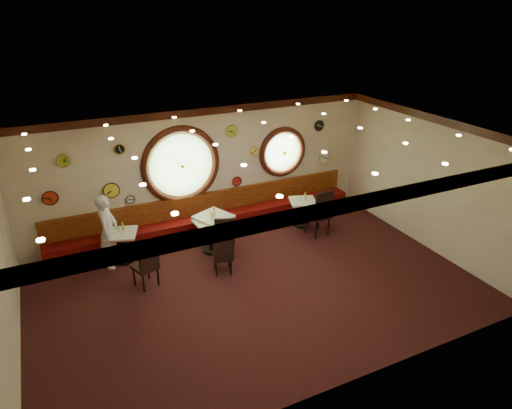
% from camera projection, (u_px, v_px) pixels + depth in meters
% --- Properties ---
extents(floor, '(9.00, 6.00, 0.00)m').
position_uv_depth(floor, '(256.00, 286.00, 9.61)').
color(floor, black).
rests_on(floor, ground).
extents(ceiling, '(9.00, 6.00, 0.02)m').
position_uv_depth(ceiling, '(256.00, 139.00, 8.29)').
color(ceiling, gold).
rests_on(ceiling, wall_back).
extents(wall_back, '(9.00, 0.02, 3.20)m').
position_uv_depth(wall_back, '(205.00, 171.00, 11.42)').
color(wall_back, beige).
rests_on(wall_back, floor).
extents(wall_front, '(9.00, 0.02, 3.20)m').
position_uv_depth(wall_front, '(347.00, 302.00, 6.48)').
color(wall_front, beige).
rests_on(wall_front, floor).
extents(wall_right, '(0.02, 6.00, 3.20)m').
position_uv_depth(wall_right, '(429.00, 182.00, 10.72)').
color(wall_right, beige).
rests_on(wall_right, floor).
extents(molding_back, '(9.00, 0.10, 0.18)m').
position_uv_depth(molding_back, '(202.00, 111.00, 10.76)').
color(molding_back, black).
rests_on(molding_back, wall_back).
extents(molding_front, '(9.00, 0.10, 0.18)m').
position_uv_depth(molding_front, '(354.00, 204.00, 5.90)').
color(molding_front, black).
rests_on(molding_front, wall_back).
extents(molding_right, '(0.10, 6.00, 0.18)m').
position_uv_depth(molding_right, '(438.00, 119.00, 10.08)').
color(molding_right, black).
rests_on(molding_right, wall_back).
extents(banquette_base, '(8.00, 0.55, 0.20)m').
position_uv_depth(banquette_base, '(211.00, 229.00, 11.81)').
color(banquette_base, black).
rests_on(banquette_base, floor).
extents(banquette_seat, '(8.00, 0.55, 0.30)m').
position_uv_depth(banquette_seat, '(211.00, 220.00, 11.70)').
color(banquette_seat, '#590807').
rests_on(banquette_seat, banquette_base).
extents(banquette_back, '(8.00, 0.10, 0.55)m').
position_uv_depth(banquette_back, '(207.00, 203.00, 11.72)').
color(banquette_back, '#5C0B07').
rests_on(banquette_back, wall_back).
extents(porthole_left_glass, '(1.66, 0.02, 1.66)m').
position_uv_depth(porthole_left_glass, '(181.00, 165.00, 11.08)').
color(porthole_left_glass, '#88BB70').
rests_on(porthole_left_glass, wall_back).
extents(porthole_left_frame, '(1.98, 0.18, 1.98)m').
position_uv_depth(porthole_left_frame, '(181.00, 165.00, 11.06)').
color(porthole_left_frame, black).
rests_on(porthole_left_frame, wall_back).
extents(porthole_left_ring, '(1.61, 0.03, 1.61)m').
position_uv_depth(porthole_left_ring, '(181.00, 166.00, 11.04)').
color(porthole_left_ring, gold).
rests_on(porthole_left_ring, wall_back).
extents(porthole_right_glass, '(1.10, 0.02, 1.10)m').
position_uv_depth(porthole_right_glass, '(282.00, 152.00, 12.20)').
color(porthole_right_glass, '#88BB70').
rests_on(porthole_right_glass, wall_back).
extents(porthole_right_frame, '(1.38, 0.18, 1.38)m').
position_uv_depth(porthole_right_frame, '(282.00, 152.00, 12.18)').
color(porthole_right_frame, black).
rests_on(porthole_right_frame, wall_back).
extents(porthole_right_ring, '(1.09, 0.03, 1.09)m').
position_uv_depth(porthole_right_ring, '(283.00, 152.00, 12.16)').
color(porthole_right_ring, gold).
rests_on(porthole_right_ring, wall_back).
extents(wall_clock_0, '(0.34, 0.03, 0.34)m').
position_uv_depth(wall_clock_0, '(325.00, 158.00, 12.84)').
color(wall_clock_0, white).
rests_on(wall_clock_0, wall_back).
extents(wall_clock_1, '(0.36, 0.03, 0.36)m').
position_uv_depth(wall_clock_1, '(111.00, 190.00, 10.52)').
color(wall_clock_1, yellow).
rests_on(wall_clock_1, wall_back).
extents(wall_clock_2, '(0.24, 0.03, 0.24)m').
position_uv_depth(wall_clock_2, '(119.00, 149.00, 10.25)').
color(wall_clock_2, black).
rests_on(wall_clock_2, wall_back).
extents(wall_clock_3, '(0.30, 0.03, 0.30)m').
position_uv_depth(wall_clock_3, '(232.00, 131.00, 11.29)').
color(wall_clock_3, '#9BB338').
rests_on(wall_clock_3, wall_back).
extents(wall_clock_4, '(0.26, 0.03, 0.26)m').
position_uv_depth(wall_clock_4, '(63.00, 161.00, 9.82)').
color(wall_clock_4, '#7AB123').
rests_on(wall_clock_4, wall_back).
extents(wall_clock_5, '(0.28, 0.03, 0.28)m').
position_uv_depth(wall_clock_5, '(319.00, 126.00, 12.35)').
color(wall_clock_5, black).
rests_on(wall_clock_5, wall_back).
extents(wall_clock_6, '(0.22, 0.03, 0.22)m').
position_uv_depth(wall_clock_6, '(254.00, 151.00, 11.77)').
color(wall_clock_6, '#FED454').
rests_on(wall_clock_6, wall_back).
extents(wall_clock_7, '(0.24, 0.03, 0.24)m').
position_uv_depth(wall_clock_7, '(237.00, 181.00, 11.88)').
color(wall_clock_7, red).
rests_on(wall_clock_7, wall_back).
extents(wall_clock_8, '(0.20, 0.03, 0.20)m').
position_uv_depth(wall_clock_8, '(130.00, 199.00, 10.81)').
color(wall_clock_8, silver).
rests_on(wall_clock_8, wall_back).
extents(wall_clock_9, '(0.32, 0.03, 0.32)m').
position_uv_depth(wall_clock_9, '(50.00, 198.00, 9.99)').
color(wall_clock_9, red).
rests_on(wall_clock_9, wall_back).
extents(table_a, '(0.86, 0.86, 0.75)m').
position_uv_depth(table_a, '(122.00, 243.00, 10.34)').
color(table_a, black).
rests_on(table_a, floor).
extents(table_b, '(0.75, 0.75, 0.77)m').
position_uv_depth(table_b, '(211.00, 233.00, 10.77)').
color(table_b, black).
rests_on(table_b, floor).
extents(table_c, '(0.99, 0.99, 0.83)m').
position_uv_depth(table_c, '(214.00, 227.00, 10.96)').
color(table_c, black).
rests_on(table_c, floor).
extents(table_d, '(0.84, 0.84, 0.73)m').
position_uv_depth(table_d, '(302.00, 210.00, 12.02)').
color(table_d, black).
rests_on(table_d, floor).
extents(chair_a, '(0.58, 0.58, 0.67)m').
position_uv_depth(chair_a, '(147.00, 261.00, 9.35)').
color(chair_a, black).
rests_on(chair_a, floor).
extents(chair_b, '(0.50, 0.50, 0.60)m').
position_uv_depth(chair_b, '(223.00, 252.00, 9.82)').
color(chair_b, black).
rests_on(chair_b, floor).
extents(chair_c, '(0.58, 0.58, 0.66)m').
position_uv_depth(chair_c, '(225.00, 235.00, 10.41)').
color(chair_c, black).
rests_on(chair_c, floor).
extents(chair_d, '(0.58, 0.58, 0.77)m').
position_uv_depth(chair_d, '(321.00, 210.00, 11.40)').
color(chair_d, black).
rests_on(chair_d, floor).
extents(condiment_a_salt, '(0.04, 0.04, 0.11)m').
position_uv_depth(condiment_a_salt, '(118.00, 229.00, 10.26)').
color(condiment_a_salt, silver).
rests_on(condiment_a_salt, table_a).
extents(condiment_b_salt, '(0.03, 0.03, 0.09)m').
position_uv_depth(condiment_b_salt, '(205.00, 222.00, 10.57)').
color(condiment_b_salt, silver).
rests_on(condiment_b_salt, table_b).
extents(condiment_c_salt, '(0.04, 0.04, 0.11)m').
position_uv_depth(condiment_c_salt, '(210.00, 212.00, 10.88)').
color(condiment_c_salt, silver).
rests_on(condiment_c_salt, table_c).
extents(condiment_d_salt, '(0.03, 0.03, 0.09)m').
position_uv_depth(condiment_d_salt, '(301.00, 199.00, 11.90)').
color(condiment_d_salt, silver).
rests_on(condiment_d_salt, table_d).
extents(condiment_a_pepper, '(0.04, 0.04, 0.11)m').
position_uv_depth(condiment_a_pepper, '(123.00, 231.00, 10.16)').
color(condiment_a_pepper, silver).
rests_on(condiment_a_pepper, table_a).
extents(condiment_b_pepper, '(0.04, 0.04, 0.10)m').
position_uv_depth(condiment_b_pepper, '(212.00, 220.00, 10.62)').
color(condiment_b_pepper, silver).
rests_on(condiment_b_pepper, table_b).
extents(condiment_c_pepper, '(0.04, 0.04, 0.11)m').
position_uv_depth(condiment_c_pepper, '(215.00, 215.00, 10.73)').
color(condiment_c_pepper, silver).
rests_on(condiment_c_pepper, table_c).
extents(condiment_d_pepper, '(0.04, 0.04, 0.10)m').
position_uv_depth(condiment_d_pepper, '(305.00, 198.00, 11.90)').
color(condiment_d_pepper, silver).
rests_on(condiment_d_pepper, table_d).
extents(condiment_a_bottle, '(0.06, 0.06, 0.18)m').
position_uv_depth(condiment_a_bottle, '(123.00, 226.00, 10.33)').
color(condiment_a_bottle, gold).
rests_on(condiment_a_bottle, table_a).
extents(condiment_b_bottle, '(0.06, 0.06, 0.18)m').
position_uv_depth(condiment_b_bottle, '(212.00, 217.00, 10.72)').
color(condiment_b_bottle, yellow).
rests_on(condiment_b_bottle, table_b).
extents(condiment_c_bottle, '(0.05, 0.05, 0.16)m').
position_uv_depth(condiment_c_bottle, '(214.00, 211.00, 10.91)').
color(condiment_c_bottle, gold).
rests_on(condiment_c_bottle, table_c).
extents(condiment_d_bottle, '(0.05, 0.05, 0.17)m').
position_uv_depth(condiment_d_bottle, '(305.00, 195.00, 12.04)').
color(condiment_d_bottle, gold).
rests_on(condiment_d_bottle, table_d).
extents(waiter, '(0.63, 0.74, 1.72)m').
position_uv_depth(waiter, '(108.00, 231.00, 10.06)').
color(waiter, white).
rests_on(waiter, floor).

